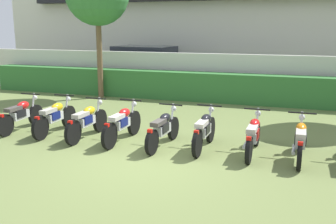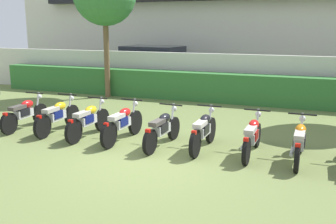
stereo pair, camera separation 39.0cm
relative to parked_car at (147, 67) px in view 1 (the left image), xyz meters
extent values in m
plane|color=olive|center=(3.75, -9.61, -0.94)|extent=(60.00, 60.00, 0.00)
cube|color=silver|center=(3.75, 4.90, 2.85)|extent=(25.47, 6.00, 7.58)
cube|color=silver|center=(3.75, -1.92, -0.06)|extent=(24.20, 0.30, 1.76)
cube|color=#337033|center=(3.75, -2.62, -0.40)|extent=(19.36, 0.70, 1.08)
cube|color=black|center=(0.05, -0.01, -0.20)|extent=(4.71, 2.44, 1.00)
cube|color=#2D333D|center=(-0.15, 0.02, 0.63)|extent=(2.90, 2.05, 0.65)
cylinder|color=black|center=(1.74, 0.70, -0.60)|extent=(0.70, 0.31, 0.68)
cylinder|color=black|center=(1.49, -1.14, -0.60)|extent=(0.70, 0.31, 0.68)
cylinder|color=black|center=(-1.39, 1.12, -0.60)|extent=(0.70, 0.31, 0.68)
cylinder|color=black|center=(-1.63, -0.71, -0.60)|extent=(0.70, 0.31, 0.68)
cylinder|color=brown|center=(-0.75, -3.19, 0.65)|extent=(0.22, 0.22, 3.16)
cylinder|color=black|center=(-0.43, -7.72, -0.64)|extent=(0.10, 0.59, 0.59)
cylinder|color=black|center=(-0.40, -9.01, -0.64)|extent=(0.10, 0.59, 0.59)
cube|color=silver|center=(-0.41, -8.42, -0.49)|extent=(0.21, 0.60, 0.22)
ellipsoid|color=red|center=(-0.42, -8.25, -0.26)|extent=(0.23, 0.44, 0.22)
cube|color=#4C4742|center=(-0.41, -8.65, -0.28)|extent=(0.21, 0.52, 0.10)
cube|color=red|center=(-0.40, -9.11, -0.36)|extent=(0.10, 0.08, 0.08)
cylinder|color=silver|center=(-0.43, -7.81, -0.32)|extent=(0.05, 0.23, 0.65)
cylinder|color=black|center=(-0.42, -7.90, 0.00)|extent=(0.60, 0.05, 0.04)
sphere|color=silver|center=(-0.43, -7.70, -0.14)|extent=(0.14, 0.14, 0.14)
cylinder|color=silver|center=(-0.53, -8.67, -0.62)|extent=(0.08, 0.55, 0.07)
cube|color=black|center=(-0.41, -8.47, -0.44)|extent=(0.25, 0.37, 0.20)
cylinder|color=black|center=(0.65, -7.67, -0.63)|extent=(0.10, 0.62, 0.62)
cylinder|color=black|center=(0.67, -8.99, -0.63)|extent=(0.10, 0.62, 0.62)
cube|color=silver|center=(0.66, -8.38, -0.48)|extent=(0.21, 0.60, 0.22)
ellipsoid|color=yellow|center=(0.66, -8.21, -0.25)|extent=(0.23, 0.44, 0.22)
cube|color=#B2ADA3|center=(0.66, -8.61, -0.27)|extent=(0.21, 0.52, 0.10)
cube|color=red|center=(0.67, -9.09, -0.35)|extent=(0.10, 0.08, 0.08)
cylinder|color=silver|center=(0.65, -7.76, -0.31)|extent=(0.05, 0.23, 0.65)
cylinder|color=black|center=(0.65, -7.85, 0.01)|extent=(0.60, 0.05, 0.04)
sphere|color=silver|center=(0.65, -7.65, -0.13)|extent=(0.14, 0.14, 0.14)
cylinder|color=silver|center=(0.54, -8.63, -0.61)|extent=(0.08, 0.55, 0.07)
cube|color=navy|center=(0.66, -8.43, -0.43)|extent=(0.25, 0.36, 0.20)
cylinder|color=black|center=(1.71, -7.80, -0.63)|extent=(0.10, 0.62, 0.62)
cylinder|color=black|center=(1.67, -9.09, -0.63)|extent=(0.10, 0.62, 0.62)
cube|color=silver|center=(1.69, -8.50, -0.48)|extent=(0.21, 0.60, 0.22)
ellipsoid|color=yellow|center=(1.69, -8.33, -0.25)|extent=(0.23, 0.45, 0.22)
cube|color=#B2ADA3|center=(1.68, -8.73, -0.27)|extent=(0.21, 0.52, 0.10)
cube|color=red|center=(1.67, -9.19, -0.35)|extent=(0.10, 0.08, 0.08)
cylinder|color=silver|center=(1.70, -7.89, -0.31)|extent=(0.06, 0.23, 0.65)
cylinder|color=black|center=(1.70, -7.98, 0.01)|extent=(0.60, 0.05, 0.04)
sphere|color=silver|center=(1.71, -7.78, -0.13)|extent=(0.14, 0.14, 0.14)
cylinder|color=silver|center=(1.56, -8.75, -0.61)|extent=(0.08, 0.55, 0.07)
cube|color=navy|center=(1.69, -8.55, -0.43)|extent=(0.25, 0.37, 0.20)
cylinder|color=black|center=(2.69, -7.77, -0.62)|extent=(0.11, 0.64, 0.64)
cylinder|color=black|center=(2.64, -9.09, -0.62)|extent=(0.11, 0.64, 0.64)
cube|color=silver|center=(2.66, -8.48, -0.47)|extent=(0.22, 0.61, 0.22)
ellipsoid|color=red|center=(2.67, -8.31, -0.24)|extent=(0.24, 0.45, 0.22)
cube|color=beige|center=(2.66, -8.71, -0.26)|extent=(0.22, 0.53, 0.10)
cube|color=red|center=(2.64, -9.19, -0.34)|extent=(0.10, 0.08, 0.08)
cylinder|color=silver|center=(2.69, -7.86, -0.30)|extent=(0.06, 0.23, 0.65)
cylinder|color=black|center=(2.68, -7.95, 0.02)|extent=(0.60, 0.06, 0.04)
sphere|color=silver|center=(2.69, -7.75, -0.12)|extent=(0.14, 0.14, 0.14)
cylinder|color=silver|center=(2.53, -8.73, -0.60)|extent=(0.09, 0.55, 0.07)
cube|color=navy|center=(2.66, -8.53, -0.42)|extent=(0.25, 0.37, 0.20)
cylinder|color=black|center=(3.80, -7.86, -0.65)|extent=(0.13, 0.58, 0.58)
cylinder|color=black|center=(3.72, -9.15, -0.65)|extent=(0.13, 0.58, 0.58)
cube|color=silver|center=(3.76, -8.56, -0.50)|extent=(0.24, 0.61, 0.22)
ellipsoid|color=black|center=(3.77, -8.39, -0.27)|extent=(0.25, 0.45, 0.22)
cube|color=#4C4742|center=(3.74, -8.79, -0.29)|extent=(0.23, 0.53, 0.10)
cube|color=red|center=(3.71, -9.25, -0.37)|extent=(0.10, 0.09, 0.08)
cylinder|color=silver|center=(3.80, -7.95, -0.33)|extent=(0.06, 0.23, 0.65)
cylinder|color=black|center=(3.79, -8.04, -0.01)|extent=(0.60, 0.07, 0.04)
sphere|color=silver|center=(3.81, -7.84, -0.15)|extent=(0.14, 0.14, 0.14)
cylinder|color=silver|center=(3.62, -8.80, -0.63)|extent=(0.11, 0.55, 0.07)
cube|color=black|center=(3.76, -8.61, -0.45)|extent=(0.26, 0.37, 0.20)
cylinder|color=black|center=(4.74, -7.77, -0.62)|extent=(0.10, 0.63, 0.62)
cylinder|color=black|center=(4.72, -8.99, -0.62)|extent=(0.10, 0.63, 0.62)
cube|color=silver|center=(4.73, -8.43, -0.47)|extent=(0.21, 0.60, 0.22)
ellipsoid|color=black|center=(4.73, -8.26, -0.24)|extent=(0.23, 0.44, 0.22)
cube|color=beige|center=(4.72, -8.66, -0.26)|extent=(0.21, 0.52, 0.10)
cube|color=red|center=(4.72, -9.09, -0.34)|extent=(0.10, 0.08, 0.08)
cylinder|color=silver|center=(4.74, -7.86, -0.30)|extent=(0.05, 0.23, 0.65)
cylinder|color=black|center=(4.74, -7.95, 0.02)|extent=(0.60, 0.05, 0.04)
sphere|color=silver|center=(4.74, -7.75, -0.12)|extent=(0.14, 0.14, 0.14)
cylinder|color=silver|center=(4.60, -8.68, -0.60)|extent=(0.08, 0.55, 0.07)
cube|color=black|center=(4.73, -8.48, -0.42)|extent=(0.25, 0.36, 0.20)
cylinder|color=black|center=(5.86, -7.72, -0.65)|extent=(0.10, 0.57, 0.57)
cylinder|color=black|center=(5.83, -9.03, -0.65)|extent=(0.10, 0.57, 0.57)
cube|color=silver|center=(5.84, -8.42, -0.50)|extent=(0.21, 0.60, 0.22)
ellipsoid|color=red|center=(5.85, -8.25, -0.27)|extent=(0.23, 0.44, 0.22)
cube|color=#B2ADA3|center=(5.84, -8.65, -0.29)|extent=(0.21, 0.52, 0.10)
cube|color=red|center=(5.83, -9.13, -0.37)|extent=(0.10, 0.08, 0.08)
cylinder|color=silver|center=(5.86, -7.81, -0.33)|extent=(0.05, 0.23, 0.65)
cylinder|color=black|center=(5.85, -7.90, -0.01)|extent=(0.60, 0.05, 0.04)
sphere|color=silver|center=(5.86, -7.70, -0.15)|extent=(0.14, 0.14, 0.14)
cylinder|color=silver|center=(5.72, -8.67, -0.63)|extent=(0.08, 0.55, 0.07)
cube|color=#A51414|center=(5.84, -8.47, -0.45)|extent=(0.25, 0.36, 0.20)
cylinder|color=black|center=(6.84, -7.82, -0.65)|extent=(0.10, 0.58, 0.58)
cylinder|color=black|center=(6.83, -9.08, -0.65)|extent=(0.10, 0.58, 0.58)
cube|color=silver|center=(6.84, -8.50, -0.50)|extent=(0.21, 0.60, 0.22)
ellipsoid|color=orange|center=(6.84, -8.33, -0.27)|extent=(0.23, 0.44, 0.22)
cube|color=#B2ADA3|center=(6.83, -8.73, -0.29)|extent=(0.21, 0.52, 0.10)
cube|color=red|center=(6.83, -9.18, -0.37)|extent=(0.10, 0.08, 0.08)
cylinder|color=silver|center=(6.84, -7.91, -0.33)|extent=(0.05, 0.23, 0.65)
cylinder|color=black|center=(6.84, -8.00, -0.01)|extent=(0.60, 0.04, 0.04)
sphere|color=silver|center=(6.84, -7.80, -0.15)|extent=(0.14, 0.14, 0.14)
cylinder|color=silver|center=(6.71, -8.75, -0.63)|extent=(0.08, 0.55, 0.07)
cube|color=black|center=(6.84, -8.55, -0.45)|extent=(0.24, 0.36, 0.20)
camera|label=1|loc=(6.67, -16.80, 1.88)|focal=41.20mm
camera|label=2|loc=(7.04, -16.67, 1.88)|focal=41.20mm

